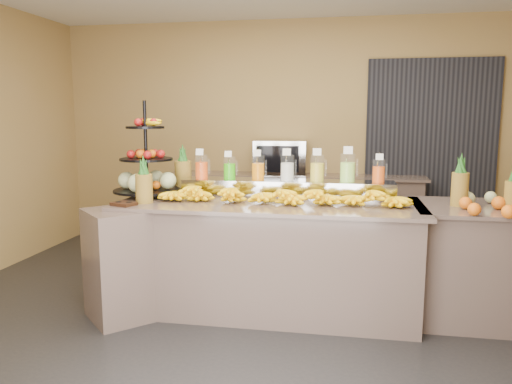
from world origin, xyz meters
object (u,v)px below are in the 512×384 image
(condiment_caddy, at_px, (124,204))
(right_fruit_pile, at_px, (486,199))
(fruit_stand, at_px, (151,172))
(oven_warmer, at_px, (280,157))
(pitcher_tray, at_px, (287,188))
(banana_heap, at_px, (279,194))

(condiment_caddy, distance_m, right_fruit_pile, 2.81)
(fruit_stand, distance_m, condiment_caddy, 0.55)
(fruit_stand, relative_size, right_fruit_pile, 1.67)
(fruit_stand, height_order, oven_warmer, fruit_stand)
(oven_warmer, bearing_deg, right_fruit_pile, -52.46)
(pitcher_tray, height_order, banana_heap, banana_heap)
(banana_heap, bearing_deg, pitcher_tray, 83.63)
(fruit_stand, distance_m, right_fruit_pile, 2.78)
(fruit_stand, relative_size, condiment_caddy, 4.73)
(pitcher_tray, distance_m, right_fruit_pile, 1.60)
(fruit_stand, bearing_deg, pitcher_tray, -4.26)
(pitcher_tray, relative_size, banana_heap, 0.90)
(right_fruit_pile, bearing_deg, pitcher_tray, 166.97)
(fruit_stand, xyz_separation_m, right_fruit_pile, (2.77, -0.21, -0.13))
(oven_warmer, bearing_deg, pitcher_tray, -85.03)
(condiment_caddy, relative_size, right_fruit_pile, 0.35)
(condiment_caddy, height_order, oven_warmer, oven_warmer)
(condiment_caddy, bearing_deg, oven_warmer, 67.68)
(right_fruit_pile, bearing_deg, fruit_stand, 175.58)
(right_fruit_pile, relative_size, oven_warmer, 0.81)
(pitcher_tray, height_order, condiment_caddy, pitcher_tray)
(oven_warmer, bearing_deg, condiment_caddy, -117.00)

